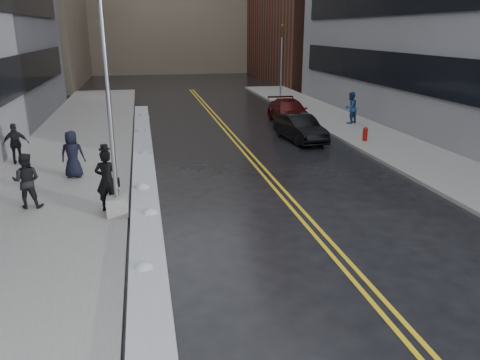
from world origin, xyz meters
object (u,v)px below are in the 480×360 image
car_maroon (289,112)px  pedestrian_b (26,181)px  lamppost (112,141)px  fire_hydrant (365,133)px  pedestrian_fedora (107,181)px  traffic_signal (281,61)px  pedestrian_d (16,144)px  pedestrian_c (73,154)px  car_black (300,128)px  pedestrian_east (351,108)px

car_maroon → pedestrian_b: bearing=-132.8°
lamppost → fire_hydrant: 14.81m
lamppost → pedestrian_fedora: lamppost is taller
fire_hydrant → traffic_signal: 14.30m
pedestrian_b → pedestrian_d: 5.93m
lamppost → pedestrian_c: 5.02m
car_black → pedestrian_b: bearing=-152.9°
pedestrian_c → car_maroon: size_ratio=0.37×
pedestrian_fedora → pedestrian_c: (-1.55, 3.98, -0.08)m
traffic_signal → pedestrian_east: size_ratio=3.09×
pedestrian_d → pedestrian_east: pedestrian_east is taller
traffic_signal → car_black: bearing=-101.8°
pedestrian_d → car_black: pedestrian_d is taller
pedestrian_fedora → pedestrian_east: (13.85, 12.21, -0.04)m
pedestrian_d → car_maroon: pedestrian_d is taller
pedestrian_b → pedestrian_c: 3.31m
fire_hydrant → pedestrian_fedora: 14.69m
fire_hydrant → pedestrian_c: bearing=-165.8°
traffic_signal → car_black: (-2.66, -12.75, -2.71)m
fire_hydrant → pedestrian_d: bearing=-176.6°
fire_hydrant → pedestrian_c: size_ratio=0.39×
car_black → traffic_signal: bearing=71.8°
pedestrian_fedora → car_black: size_ratio=0.48×
traffic_signal → pedestrian_fedora: (-12.09, -21.55, -2.24)m
pedestrian_d → car_maroon: size_ratio=0.35×
fire_hydrant → pedestrian_east: size_ratio=0.38×
traffic_signal → car_black: traffic_signal is taller
traffic_signal → pedestrian_east: bearing=-79.4°
pedestrian_east → car_black: 5.60m
pedestrian_c → traffic_signal: bearing=-121.8°
lamppost → pedestrian_d: 8.45m
pedestrian_d → pedestrian_east: (18.05, 5.67, 0.09)m
car_black → pedestrian_c: bearing=-162.8°
lamppost → pedestrian_fedora: 1.48m
traffic_signal → pedestrian_east: (1.75, -9.33, -2.28)m
lamppost → pedestrian_b: 3.48m
traffic_signal → pedestrian_d: bearing=-137.4°
fire_hydrant → car_maroon: 6.56m
pedestrian_b → car_black: (12.01, 7.96, -0.37)m
traffic_signal → lamppost: bearing=-118.2°
pedestrian_fedora → car_black: 12.90m
pedestrian_b → pedestrian_d: size_ratio=1.04×
pedestrian_c → pedestrian_d: (-2.65, 2.56, -0.05)m
pedestrian_fedora → car_maroon: 17.20m
pedestrian_b → pedestrian_c: (1.03, 3.15, 0.02)m
lamppost → pedestrian_b: lamppost is taller
lamppost → pedestrian_fedora: size_ratio=3.77×
pedestrian_c → car_maroon: 15.40m
lamppost → fire_hydrant: lamppost is taller
lamppost → pedestrian_d: (-4.49, 7.00, -1.50)m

